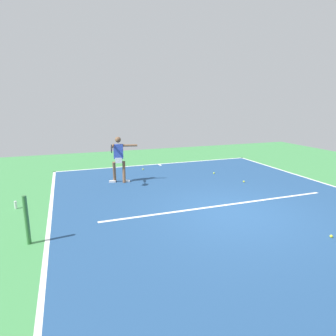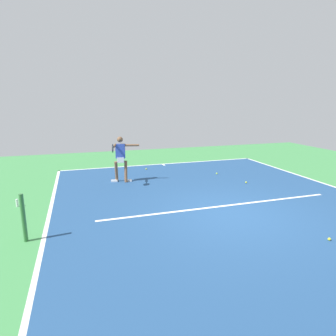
% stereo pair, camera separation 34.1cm
% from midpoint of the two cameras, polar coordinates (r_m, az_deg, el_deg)
% --- Properties ---
extents(ground_plane, '(22.43, 22.43, 0.00)m').
position_cam_midpoint_polar(ground_plane, '(8.04, 11.97, -8.76)').
color(ground_plane, '#428E4C').
extents(court_surface, '(9.52, 13.50, 0.00)m').
position_cam_midpoint_polar(court_surface, '(8.04, 11.97, -8.75)').
color(court_surface, navy).
rests_on(court_surface, ground_plane).
extents(court_line_baseline_near, '(9.52, 0.10, 0.01)m').
position_cam_midpoint_polar(court_line_baseline_near, '(13.93, -2.56, 0.78)').
color(court_line_baseline_near, white).
rests_on(court_line_baseline_near, ground_plane).
extents(court_line_sideline_right, '(0.10, 13.50, 0.01)m').
position_cam_midpoint_polar(court_line_sideline_right, '(6.99, -24.12, -13.05)').
color(court_line_sideline_right, white).
rests_on(court_line_sideline_right, ground_plane).
extents(court_line_service, '(7.14, 0.10, 0.01)m').
position_cam_midpoint_polar(court_line_service, '(8.55, 9.72, -7.31)').
color(court_line_service, white).
rests_on(court_line_service, ground_plane).
extents(court_line_centre_mark, '(0.10, 0.30, 0.01)m').
position_cam_midpoint_polar(court_line_centre_mark, '(13.74, -2.31, 0.62)').
color(court_line_centre_mark, white).
rests_on(court_line_centre_mark, ground_plane).
extents(net_post, '(0.09, 0.09, 1.07)m').
position_cam_midpoint_polar(net_post, '(6.83, -27.49, -9.16)').
color(net_post, '#38753D').
rests_on(net_post, ground_plane).
extents(tennis_player, '(1.10, 1.16, 1.72)m').
position_cam_midpoint_polar(tennis_player, '(10.73, -10.64, 2.22)').
color(tennis_player, brown).
rests_on(tennis_player, ground_plane).
extents(tennis_ball_centre_court, '(0.07, 0.07, 0.07)m').
position_cam_midpoint_polar(tennis_ball_centre_court, '(12.16, 8.30, -1.00)').
color(tennis_ball_centre_court, '#C6E53D').
rests_on(tennis_ball_centre_court, ground_plane).
extents(tennis_ball_by_sideline, '(0.07, 0.07, 0.07)m').
position_cam_midpoint_polar(tennis_ball_by_sideline, '(12.78, -5.72, -0.24)').
color(tennis_ball_by_sideline, '#CCE033').
rests_on(tennis_ball_by_sideline, ground_plane).
extents(tennis_ball_near_service_line, '(0.07, 0.07, 0.07)m').
position_cam_midpoint_polar(tennis_ball_near_service_line, '(11.08, 13.93, -2.62)').
color(tennis_ball_near_service_line, yellow).
rests_on(tennis_ball_near_service_line, ground_plane).
extents(tennis_ball_by_baseline, '(0.07, 0.07, 0.07)m').
position_cam_midpoint_polar(tennis_ball_by_baseline, '(7.40, 28.44, -11.80)').
color(tennis_ball_by_baseline, yellow).
rests_on(tennis_ball_by_baseline, ground_plane).
extents(water_bottle, '(0.07, 0.07, 0.22)m').
position_cam_midpoint_polar(water_bottle, '(9.29, -28.87, -6.43)').
color(water_bottle, white).
rests_on(water_bottle, ground_plane).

